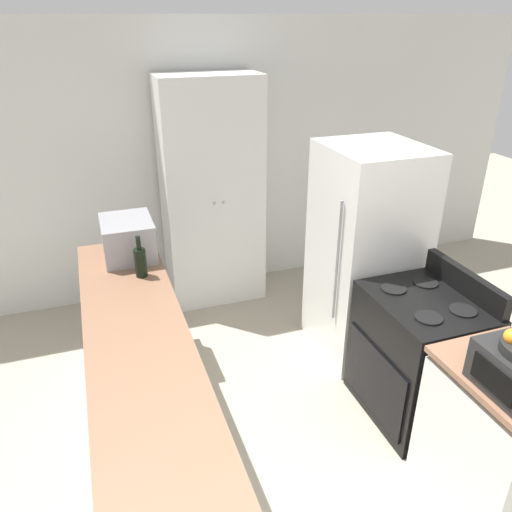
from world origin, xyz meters
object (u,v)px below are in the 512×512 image
object	(u,v)px
stove	(417,356)
wine_bottle	(140,261)
pantry_cabinet	(212,194)
microwave	(128,238)
refrigerator	(366,254)

from	to	relation	value
stove	wine_bottle	size ratio (longest dim) A/B	3.49
pantry_cabinet	wine_bottle	distance (m)	1.39
wine_bottle	microwave	bearing A→B (deg)	96.55
pantry_cabinet	refrigerator	world-z (taller)	pantry_cabinet
stove	refrigerator	xyz separation A→B (m)	(0.03, 0.82, 0.40)
wine_bottle	pantry_cabinet	bearing A→B (deg)	54.00
stove	microwave	xyz separation A→B (m)	(-1.75, 1.32, 0.60)
refrigerator	wine_bottle	world-z (taller)	refrigerator
refrigerator	microwave	size ratio (longest dim) A/B	3.77
stove	refrigerator	size ratio (longest dim) A/B	0.62
wine_bottle	refrigerator	bearing A→B (deg)	-4.14
stove	refrigerator	bearing A→B (deg)	87.70
refrigerator	microwave	distance (m)	1.86
refrigerator	wine_bottle	distance (m)	1.76
stove	wine_bottle	world-z (taller)	wine_bottle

